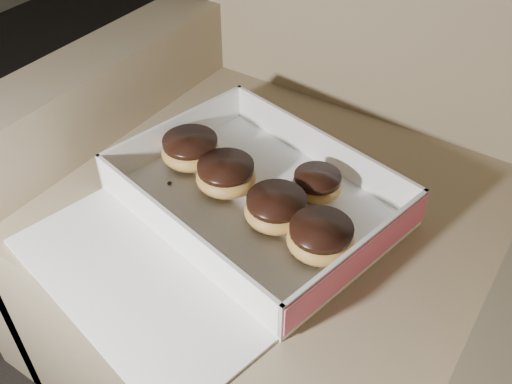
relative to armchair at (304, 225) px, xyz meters
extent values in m
cube|color=#977E60|center=(0.00, -0.05, -0.08)|extent=(0.69, 0.69, 0.40)
cube|color=#977E60|center=(-0.37, -0.05, -0.01)|extent=(0.11, 0.69, 0.53)
cube|color=white|center=(-0.02, -0.11, 0.12)|extent=(0.44, 0.37, 0.01)
cube|color=white|center=(0.01, 0.03, 0.16)|extent=(0.38, 0.09, 0.06)
cube|color=white|center=(-0.06, -0.25, 0.16)|extent=(0.38, 0.09, 0.06)
cube|color=white|center=(-0.21, -0.07, 0.16)|extent=(0.07, 0.28, 0.06)
cube|color=white|center=(0.16, -0.15, 0.16)|extent=(0.07, 0.28, 0.06)
cube|color=#E75D7D|center=(0.16, -0.16, 0.16)|extent=(0.06, 0.28, 0.05)
cube|color=white|center=(-0.07, -0.33, 0.12)|extent=(0.40, 0.24, 0.01)
ellipsoid|color=gold|center=(0.04, -0.05, 0.14)|extent=(0.08, 0.08, 0.04)
cylinder|color=black|center=(0.04, -0.05, 0.16)|extent=(0.07, 0.07, 0.01)
ellipsoid|color=gold|center=(-0.08, -0.11, 0.15)|extent=(0.09, 0.09, 0.04)
cylinder|color=black|center=(-0.08, -0.11, 0.17)|extent=(0.09, 0.09, 0.01)
ellipsoid|color=gold|center=(0.10, -0.15, 0.15)|extent=(0.09, 0.09, 0.04)
cylinder|color=black|center=(0.10, -0.15, 0.17)|extent=(0.08, 0.08, 0.01)
ellipsoid|color=gold|center=(0.02, -0.13, 0.15)|extent=(0.09, 0.09, 0.04)
cylinder|color=black|center=(0.02, -0.13, 0.17)|extent=(0.08, 0.08, 0.01)
ellipsoid|color=gold|center=(-0.16, -0.09, 0.15)|extent=(0.09, 0.09, 0.04)
cylinder|color=black|center=(-0.16, -0.09, 0.17)|extent=(0.09, 0.09, 0.01)
ellipsoid|color=black|center=(-0.16, -0.15, 0.13)|extent=(0.01, 0.01, 0.00)
ellipsoid|color=black|center=(-0.15, -0.11, 0.13)|extent=(0.01, 0.01, 0.00)
ellipsoid|color=black|center=(-0.20, -0.20, 0.13)|extent=(0.01, 0.01, 0.00)
camera|label=1|loc=(0.32, -0.64, 0.69)|focal=40.00mm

